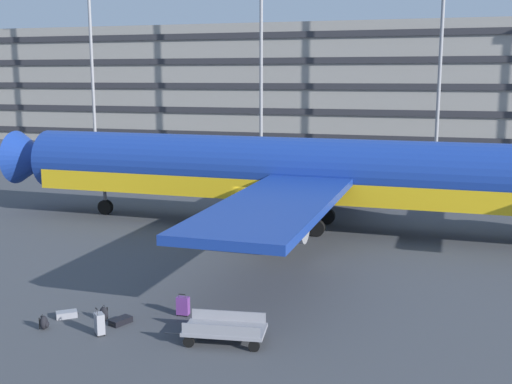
% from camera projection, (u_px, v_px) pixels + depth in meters
% --- Properties ---
extents(ground_plane, '(600.00, 600.00, 0.00)m').
position_uv_depth(ground_plane, '(260.00, 228.00, 35.35)').
color(ground_plane, '#424449').
extents(terminal_structure, '(171.74, 16.51, 14.57)m').
position_uv_depth(terminal_structure, '(364.00, 85.00, 79.02)').
color(terminal_structure, gray).
rests_on(terminal_structure, ground_plane).
extents(airliner, '(38.12, 30.77, 10.41)m').
position_uv_depth(airliner, '(307.00, 173.00, 34.72)').
color(airliner, navy).
rests_on(airliner, ground_plane).
extents(light_mast_left, '(1.80, 0.50, 22.08)m').
position_uv_depth(light_mast_left, '(91.00, 38.00, 72.87)').
color(light_mast_left, gray).
rests_on(light_mast_left, ground_plane).
extents(light_mast_center_left, '(1.80, 0.50, 25.22)m').
position_uv_depth(light_mast_center_left, '(261.00, 20.00, 66.96)').
color(light_mast_center_left, gray).
rests_on(light_mast_center_left, ground_plane).
extents(light_mast_center_right, '(1.80, 0.50, 26.36)m').
position_uv_depth(light_mast_center_right, '(443.00, 9.00, 61.77)').
color(light_mast_center_right, gray).
rests_on(light_mast_center_right, ground_plane).
extents(suitcase_laid_flat, '(0.47, 0.47, 0.93)m').
position_uv_depth(suitcase_laid_flat, '(100.00, 323.00, 20.72)').
color(suitcase_laid_flat, gray).
rests_on(suitcase_laid_flat, ground_plane).
extents(suitcase_red, '(0.80, 0.74, 0.22)m').
position_uv_depth(suitcase_red, '(67.00, 314.00, 22.28)').
color(suitcase_red, gray).
rests_on(suitcase_red, ground_plane).
extents(suitcase_black, '(0.44, 0.25, 0.83)m').
position_uv_depth(suitcase_black, '(183.00, 306.00, 22.40)').
color(suitcase_black, '#72388C').
rests_on(suitcase_black, ground_plane).
extents(suitcase_navy, '(0.65, 0.86, 0.20)m').
position_uv_depth(suitcase_navy, '(121.00, 321.00, 21.70)').
color(suitcase_navy, black).
rests_on(suitcase_navy, ground_plane).
extents(backpack_small, '(0.36, 0.39, 0.53)m').
position_uv_depth(backpack_small, '(44.00, 323.00, 21.21)').
color(backpack_small, black).
rests_on(backpack_small, ground_plane).
extents(backpack_scuffed, '(0.33, 0.26, 0.54)m').
position_uv_depth(backpack_scuffed, '(104.00, 314.00, 21.97)').
color(backpack_scuffed, black).
rests_on(backpack_scuffed, ground_plane).
extents(baggage_cart, '(3.36, 1.61, 0.82)m').
position_uv_depth(baggage_cart, '(225.00, 330.00, 20.14)').
color(baggage_cart, gray).
rests_on(baggage_cart, ground_plane).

